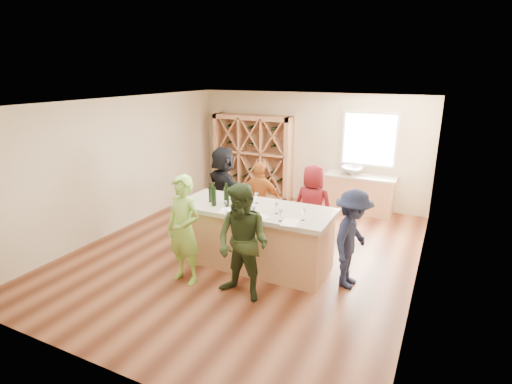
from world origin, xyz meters
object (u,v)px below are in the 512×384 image
at_px(wine_bottle_e, 237,200).
at_px(person_near_left, 184,230).
at_px(person_far_mid, 260,201).
at_px(tasting_counter_base, 254,238).
at_px(person_far_left, 224,188).
at_px(person_far_right, 313,206).
at_px(wine_bottle_d, 227,197).
at_px(wine_bottle_c, 226,196).
at_px(wine_bottle_b, 214,197).
at_px(wine_bottle_f, 249,204).
at_px(wine_bottle_a, 210,195).
at_px(sink, 352,171).
at_px(wine_rack, 253,156).
at_px(person_server, 352,239).
at_px(person_near_right, 243,243).

height_order(wine_bottle_e, person_near_left, person_near_left).
bearing_deg(wine_bottle_e, person_far_mid, 97.05).
distance_m(tasting_counter_base, person_far_left, 1.91).
bearing_deg(person_far_right, wine_bottle_d, 58.47).
height_order(person_far_right, person_far_left, person_far_left).
bearing_deg(wine_bottle_c, wine_bottle_e, -21.75).
xyz_separation_m(wine_bottle_b, wine_bottle_e, (0.41, 0.09, -0.03)).
distance_m(wine_bottle_c, wine_bottle_f, 0.63).
bearing_deg(wine_bottle_a, sink, 65.81).
bearing_deg(wine_bottle_a, wine_rack, 105.48).
bearing_deg(person_far_right, person_server, 137.23).
xyz_separation_m(wine_bottle_e, person_server, (1.93, 0.18, -0.42)).
bearing_deg(person_server, tasting_counter_base, 95.34).
distance_m(tasting_counter_base, person_server, 1.72).
relative_size(tasting_counter_base, wine_bottle_d, 8.12).
bearing_deg(person_near_right, person_far_mid, 116.11).
bearing_deg(wine_bottle_a, person_far_mid, 70.46).
bearing_deg(tasting_counter_base, wine_bottle_a, -172.71).
bearing_deg(person_far_left, person_far_right, -149.86).
height_order(wine_rack, wine_bottle_c, wine_rack).
height_order(person_far_mid, person_far_left, person_far_left).
bearing_deg(wine_bottle_a, person_near_left, -85.88).
relative_size(wine_bottle_e, person_near_left, 0.15).
bearing_deg(tasting_counter_base, wine_bottle_d, -157.29).
relative_size(wine_bottle_c, person_far_left, 0.16).
distance_m(wine_rack, person_far_mid, 2.98).
distance_m(person_near_left, person_server, 2.65).
distance_m(tasting_counter_base, person_far_mid, 1.18).
height_order(wine_bottle_b, wine_bottle_f, wine_bottle_b).
bearing_deg(wine_bottle_b, wine_bottle_e, 12.15).
distance_m(person_near_right, person_far_mid, 2.24).
bearing_deg(tasting_counter_base, person_far_left, 136.63).
distance_m(wine_bottle_d, person_far_right, 1.82).
height_order(wine_bottle_d, person_far_left, person_far_left).
bearing_deg(wine_bottle_f, wine_bottle_c, 156.98).
distance_m(sink, person_far_left, 3.19).
xyz_separation_m(wine_bottle_c, person_far_left, (-0.83, 1.34, -0.32)).
height_order(wine_bottle_c, person_near_left, person_near_left).
distance_m(wine_rack, person_near_right, 5.19).
bearing_deg(tasting_counter_base, wine_bottle_c, -173.96).
bearing_deg(wine_bottle_f, person_far_right, 68.08).
distance_m(person_near_right, wine_bottle_f, 0.87).
distance_m(wine_rack, wine_bottle_e, 4.16).
distance_m(wine_bottle_e, person_far_right, 1.70).
relative_size(sink, tasting_counter_base, 0.21).
bearing_deg(person_server, person_far_mid, 68.03).
distance_m(wine_bottle_a, person_server, 2.54).
xyz_separation_m(wine_bottle_d, person_near_right, (0.76, -0.87, -0.35)).
relative_size(wine_bottle_e, person_server, 0.17).
bearing_deg(person_far_mid, wine_rack, -66.71).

